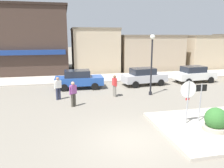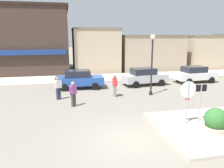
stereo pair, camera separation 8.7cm
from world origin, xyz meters
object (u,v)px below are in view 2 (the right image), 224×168
(one_way_sign, at_px, (200,99))
(planter, at_px, (215,122))
(pedestrian_crossing_near, at_px, (73,93))
(pedestrian_kerb_side, at_px, (58,88))
(parked_car_nearest, at_px, (79,79))
(pedestrian_crossing_far, at_px, (115,85))
(parked_car_second, at_px, (144,76))
(stop_sign, at_px, (188,97))
(lamp_post, at_px, (152,56))
(parked_car_third, at_px, (195,74))

(one_way_sign, distance_m, planter, 1.39)
(pedestrian_crossing_near, height_order, pedestrian_kerb_side, same)
(parked_car_nearest, xyz_separation_m, pedestrian_crossing_far, (2.39, -3.17, 0.06))
(planter, height_order, parked_car_second, parked_car_second)
(planter, bearing_deg, pedestrian_crossing_near, 139.20)
(planter, distance_m, pedestrian_kerb_side, 10.07)
(one_way_sign, relative_size, pedestrian_crossing_far, 1.30)
(stop_sign, relative_size, one_way_sign, 1.10)
(pedestrian_crossing_near, distance_m, pedestrian_crossing_far, 3.50)
(lamp_post, relative_size, parked_car_third, 1.10)
(stop_sign, distance_m, planter, 1.65)
(pedestrian_crossing_far, relative_size, pedestrian_kerb_side, 1.00)
(parked_car_second, height_order, parked_car_third, same)
(lamp_post, bearing_deg, one_way_sign, -87.37)
(pedestrian_crossing_far, height_order, pedestrian_kerb_side, same)
(pedestrian_crossing_near, bearing_deg, parked_car_second, 37.08)
(one_way_sign, bearing_deg, pedestrian_kerb_side, 139.88)
(parked_car_third, xyz_separation_m, pedestrian_crossing_far, (-8.61, -3.36, 0.06))
(parked_car_second, relative_size, pedestrian_kerb_side, 2.59)
(parked_car_nearest, distance_m, parked_car_second, 5.84)
(one_way_sign, xyz_separation_m, planter, (0.07, -1.15, -0.77))
(stop_sign, relative_size, pedestrian_crossing_near, 1.43)
(parked_car_third, relative_size, pedestrian_crossing_far, 2.57)
(one_way_sign, relative_size, lamp_post, 0.46)
(parked_car_second, xyz_separation_m, pedestrian_kerb_side, (-7.47, -3.13, 0.06))
(planter, bearing_deg, stop_sign, 129.01)
(lamp_post, xyz_separation_m, parked_car_third, (5.83, 3.45, -2.15))
(lamp_post, xyz_separation_m, pedestrian_crossing_far, (-2.78, 0.09, -2.09))
(pedestrian_crossing_near, xyz_separation_m, pedestrian_crossing_far, (3.05, 1.71, 0.00))
(pedestrian_crossing_near, relative_size, pedestrian_kerb_side, 1.00)
(parked_car_second, bearing_deg, parked_car_third, 1.70)
(pedestrian_kerb_side, bearing_deg, parked_car_nearest, 62.09)
(parked_car_nearest, height_order, parked_car_second, same)
(planter, height_order, parked_car_nearest, parked_car_nearest)
(parked_car_third, xyz_separation_m, pedestrian_kerb_side, (-12.63, -3.28, 0.06))
(one_way_sign, relative_size, parked_car_third, 0.51)
(pedestrian_crossing_far, bearing_deg, parked_car_third, 21.33)
(planter, height_order, pedestrian_kerb_side, pedestrian_kerb_side)
(lamp_post, relative_size, parked_car_nearest, 1.12)
(parked_car_nearest, height_order, pedestrian_crossing_far, pedestrian_crossing_far)
(stop_sign, xyz_separation_m, parked_car_nearest, (-4.65, 9.15, -0.71))
(pedestrian_crossing_near, distance_m, pedestrian_kerb_side, 2.03)
(parked_car_third, distance_m, pedestrian_kerb_side, 13.05)
(stop_sign, bearing_deg, pedestrian_kerb_side, 136.04)
(parked_car_nearest, bearing_deg, parked_car_second, 0.41)
(stop_sign, relative_size, parked_car_nearest, 0.57)
(stop_sign, distance_m, pedestrian_crossing_near, 6.85)
(lamp_post, bearing_deg, pedestrian_crossing_far, 178.23)
(parked_car_second, height_order, pedestrian_kerb_side, pedestrian_kerb_side)
(parked_car_third, xyz_separation_m, pedestrian_crossing_near, (-11.66, -5.07, 0.06))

